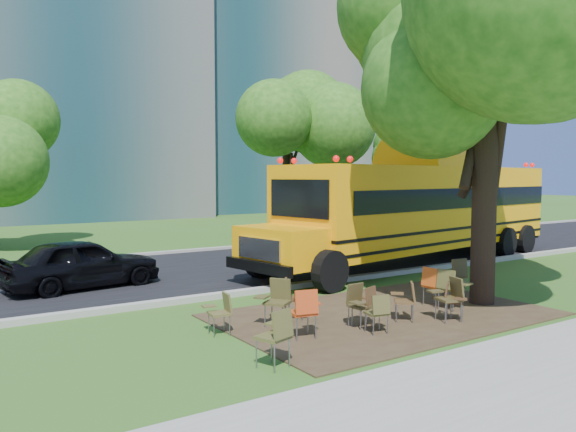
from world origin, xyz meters
TOP-DOWN VIEW (x-y plane):
  - ground at (0.00, 0.00)m, footprint 160.00×160.00m
  - sidewalk at (0.00, -5.00)m, footprint 60.00×4.00m
  - dirt_patch at (1.00, -0.50)m, footprint 7.00×4.50m
  - asphalt_road at (0.00, 7.00)m, footprint 80.00×8.00m
  - kerb_near at (0.00, 3.00)m, footprint 80.00×0.25m
  - kerb_far at (0.00, 11.10)m, footprint 80.00×0.25m
  - building_right at (24.00, 38.00)m, footprint 30.00×16.00m
  - bg_tree_3 at (8.00, 14.00)m, footprint 5.60×5.60m
  - bg_tree_4 at (16.00, 13.00)m, footprint 5.00×5.00m
  - main_tree at (3.64, -0.97)m, footprint 7.08×7.08m
  - school_bus at (7.37, 4.37)m, footprint 13.85×4.95m
  - chair_0 at (-2.73, -2.04)m, footprint 0.64×0.71m
  - chair_1 at (-1.48, -1.03)m, footprint 0.71×0.56m
  - chair_2 at (0.02, -1.01)m, footprint 0.56×0.63m
  - chair_3 at (-0.16, -0.97)m, footprint 0.57×0.54m
  - chair_4 at (-0.14, -1.55)m, footprint 0.58×0.46m
  - chair_5 at (1.82, -1.63)m, footprint 0.53×0.67m
  - chair_6 at (1.73, -1.65)m, footprint 0.56×0.71m
  - chair_7 at (2.47, -1.02)m, footprint 0.63×0.63m
  - chair_8 at (-2.60, 0.14)m, footprint 0.46×0.56m
  - chair_9 at (-1.42, 0.03)m, footprint 0.80×0.64m
  - chair_10 at (-0.94, 0.23)m, footprint 0.58×0.74m
  - chair_11 at (0.99, -1.15)m, footprint 0.56×0.71m
  - chair_12 at (2.45, -0.58)m, footprint 0.54×0.60m
  - chair_13 at (3.81, -0.08)m, footprint 0.70×0.57m
  - black_car at (-3.73, 6.04)m, footprint 4.21×2.19m

SIDE VIEW (x-z plane):
  - ground at x=0.00m, z-range 0.00..0.00m
  - dirt_patch at x=1.00m, z-range 0.00..0.03m
  - sidewalk at x=0.00m, z-range 0.00..0.04m
  - asphalt_road at x=0.00m, z-range 0.00..0.04m
  - kerb_near at x=0.00m, z-range 0.00..0.14m
  - kerb_far at x=0.00m, z-range 0.00..0.14m
  - chair_4 at x=-0.14m, z-range 0.09..0.88m
  - chair_8 at x=-2.60m, z-range 0.09..0.88m
  - chair_5 at x=1.82m, z-range 0.09..0.88m
  - chair_2 at x=0.02m, z-range 0.10..0.92m
  - chair_11 at x=0.99m, z-range 0.10..0.93m
  - chair_3 at x=-0.16m, z-range 0.10..0.97m
  - chair_10 at x=-0.94m, z-range 0.10..0.98m
  - chair_12 at x=2.45m, z-range 0.11..1.03m
  - chair_6 at x=1.73m, z-range 0.11..1.03m
  - chair_0 at x=-2.73m, z-range 0.11..1.05m
  - chair_7 at x=2.47m, z-range 0.11..1.05m
  - chair_1 at x=-1.48m, z-range 0.11..1.06m
  - chair_9 at x=-1.42m, z-range 0.11..1.06m
  - chair_13 at x=3.81m, z-range 0.11..1.08m
  - black_car at x=-3.73m, z-range 0.00..1.37m
  - school_bus at x=7.37m, z-range 0.26..3.58m
  - bg_tree_4 at x=16.00m, z-range 0.92..7.77m
  - bg_tree_3 at x=8.00m, z-range 1.11..8.95m
  - main_tree at x=3.64m, z-range 1.22..10.76m
  - building_right at x=24.00m, z-range 0.00..25.00m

